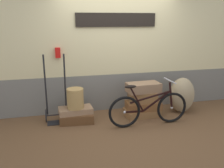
# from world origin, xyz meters

# --- Properties ---
(ground) EXTENTS (9.62, 5.20, 0.06)m
(ground) POSITION_xyz_m (0.00, 0.00, -0.03)
(ground) COLOR brown
(station_building) EXTENTS (7.62, 0.74, 2.63)m
(station_building) POSITION_xyz_m (0.01, 0.85, 1.32)
(station_building) COLOR slate
(station_building) RESTS_ON ground
(suitcase_0) EXTENTS (0.68, 0.44, 0.18)m
(suitcase_0) POSITION_xyz_m (-0.95, 0.22, 0.09)
(suitcase_0) COLOR brown
(suitcase_0) RESTS_ON ground
(suitcase_1) EXTENTS (0.66, 0.38, 0.11)m
(suitcase_1) POSITION_xyz_m (-0.96, 0.26, 0.23)
(suitcase_1) COLOR #937051
(suitcase_1) RESTS_ON suitcase_0
(suitcase_2) EXTENTS (0.71, 0.45, 0.14)m
(suitcase_2) POSITION_xyz_m (0.41, 0.24, 0.07)
(suitcase_2) COLOR olive
(suitcase_2) RESTS_ON ground
(suitcase_3) EXTENTS (0.72, 0.42, 0.17)m
(suitcase_3) POSITION_xyz_m (0.43, 0.22, 0.22)
(suitcase_3) COLOR brown
(suitcase_3) RESTS_ON suitcase_2
(suitcase_4) EXTENTS (0.60, 0.37, 0.21)m
(suitcase_4) POSITION_xyz_m (0.40, 0.21, 0.41)
(suitcase_4) COLOR olive
(suitcase_4) RESTS_ON suitcase_3
(suitcase_5) EXTENTS (0.69, 0.40, 0.19)m
(suitcase_5) POSITION_xyz_m (0.43, 0.24, 0.61)
(suitcase_5) COLOR #937051
(suitcase_5) RESTS_ON suitcase_4
(wicker_basket) EXTENTS (0.32, 0.32, 0.39)m
(wicker_basket) POSITION_xyz_m (-0.96, 0.23, 0.48)
(wicker_basket) COLOR #A8844C
(wicker_basket) RESTS_ON suitcase_1
(luggage_trolley) EXTENTS (0.45, 0.35, 1.34)m
(luggage_trolley) POSITION_xyz_m (-1.32, 0.36, 0.33)
(luggage_trolley) COLOR black
(luggage_trolley) RESTS_ON ground
(burlap_sack) EXTENTS (0.54, 0.46, 0.75)m
(burlap_sack) POSITION_xyz_m (1.32, 0.25, 0.38)
(burlap_sack) COLOR #9E8966
(burlap_sack) RESTS_ON ground
(bicycle) EXTENTS (1.56, 0.46, 0.86)m
(bicycle) POSITION_xyz_m (0.36, -0.23, 0.33)
(bicycle) COLOR black
(bicycle) RESTS_ON ground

